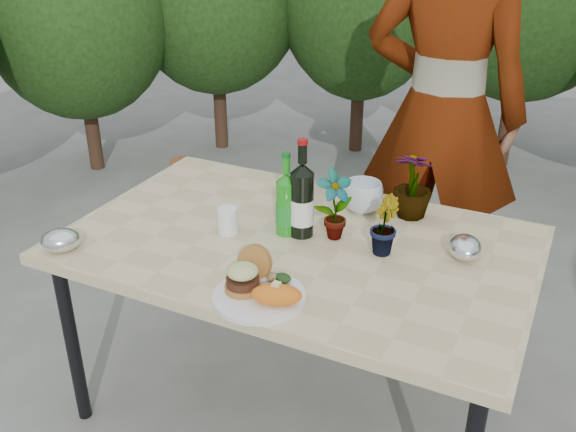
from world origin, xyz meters
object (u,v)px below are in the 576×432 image
at_px(patio_table, 298,254).
at_px(wine_bottle, 302,201).
at_px(dinner_plate, 259,297).
at_px(person, 443,114).

height_order(patio_table, wine_bottle, wine_bottle).
xyz_separation_m(dinner_plate, person, (0.21, 1.30, 0.22)).
height_order(patio_table, dinner_plate, dinner_plate).
relative_size(patio_table, dinner_plate, 5.71).
distance_m(patio_table, person, 1.00).
bearing_deg(wine_bottle, person, 95.05).
bearing_deg(patio_table, person, 74.22).
bearing_deg(wine_bottle, patio_table, -60.22).
distance_m(dinner_plate, wine_bottle, 0.44).
bearing_deg(dinner_plate, wine_bottle, 97.58).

